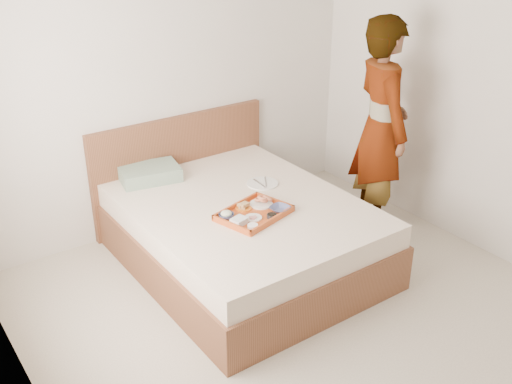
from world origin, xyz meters
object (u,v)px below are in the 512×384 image
object	(u,v)px
bed	(243,234)
person	(381,128)
tray	(254,213)
dinner_plate	(263,183)

from	to	relation	value
bed	person	bearing A→B (deg)	-6.96
tray	dinner_plate	bearing A→B (deg)	32.60
dinner_plate	person	distance (m)	1.07
bed	dinner_plate	size ratio (longest dim) A/B	7.85
dinner_plate	bed	bearing A→B (deg)	-149.23
person	dinner_plate	bearing A→B (deg)	90.42
bed	tray	distance (m)	0.36
bed	person	world-z (taller)	person
bed	dinner_plate	world-z (taller)	dinner_plate
tray	person	xyz separation A→B (m)	(1.31, 0.06, 0.36)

